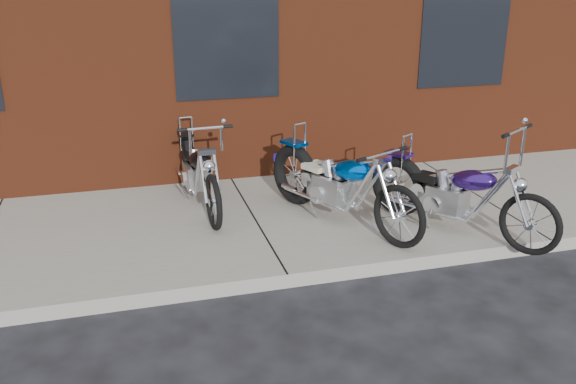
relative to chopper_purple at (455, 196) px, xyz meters
name	(u,v)px	position (x,y,z in m)	size (l,w,h in m)	color
ground	(288,288)	(-2.07, -0.52, -0.57)	(120.00, 120.00, 0.00)	black
sidewalk	(254,224)	(-2.07, 0.98, -0.49)	(22.00, 3.00, 0.15)	gray
chopper_purple	(455,196)	(0.00, 0.00, 0.00)	(1.28, 2.03, 1.29)	black
chopper_blue	(339,187)	(-1.15, 0.60, 0.02)	(1.10, 2.24, 1.05)	black
chopper_third	(198,173)	(-2.64, 1.62, -0.01)	(0.55, 2.24, 1.14)	black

